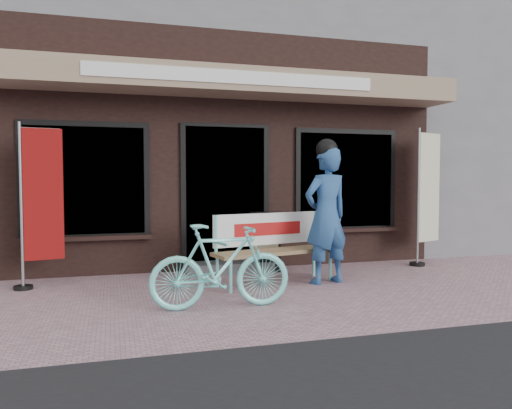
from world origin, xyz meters
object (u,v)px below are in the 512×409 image
object	(u,v)px
bench	(272,242)
menu_stand	(265,241)
person	(326,213)
bicycle	(221,266)
nobori_red	(40,203)
nobori_cream	(427,195)

from	to	relation	value
bench	menu_stand	xyz separation A→B (m)	(0.13, 0.72, -0.08)
person	bicycle	world-z (taller)	person
bench	nobori_red	distance (m)	2.99
nobori_red	bench	bearing A→B (deg)	-21.39
bench	nobori_cream	xyz separation A→B (m)	(2.81, 0.65, 0.58)
menu_stand	nobori_cream	bearing A→B (deg)	10.93
person	nobori_red	distance (m)	3.65
bicycle	menu_stand	world-z (taller)	bicycle
nobori_cream	menu_stand	size ratio (longest dim) A/B	2.44
bench	bicycle	size ratio (longest dim) A/B	1.16
bench	nobori_red	bearing A→B (deg)	156.77
bicycle	nobori_cream	world-z (taller)	nobori_cream
bench	person	distance (m)	0.81
person	menu_stand	xyz separation A→B (m)	(-0.54, 0.95, -0.48)
bicycle	person	bearing A→B (deg)	-59.76
menu_stand	bench	bearing A→B (deg)	-87.76
person	nobori_cream	bearing A→B (deg)	8.83
bench	menu_stand	world-z (taller)	bench
bicycle	nobori_red	distance (m)	2.62
nobori_cream	menu_stand	distance (m)	2.77
person	bicycle	distance (m)	1.89
bench	nobori_cream	size ratio (longest dim) A/B	0.80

